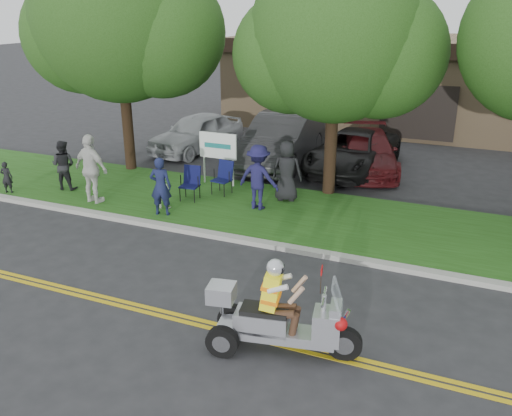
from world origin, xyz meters
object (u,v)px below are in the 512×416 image
at_px(parked_car_left, 282,140).
at_px(lawn_chair_b, 191,181).
at_px(trike_scooter, 277,320).
at_px(spectator_adult_left, 161,186).
at_px(spectator_adult_right, 92,169).
at_px(spectator_adult_mid, 63,165).
at_px(parked_car_far_left, 197,133).
at_px(lawn_chair_a, 224,175).
at_px(parked_car_mid, 352,152).
at_px(parked_car_right, 368,152).

bearing_deg(parked_car_left, lawn_chair_b, -104.07).
bearing_deg(lawn_chair_b, trike_scooter, -56.67).
bearing_deg(spectator_adult_left, parked_car_left, -116.23).
distance_m(spectator_adult_right, parked_car_left, 7.01).
height_order(spectator_adult_mid, spectator_adult_right, spectator_adult_right).
bearing_deg(trike_scooter, parked_car_far_left, 113.85).
distance_m(spectator_adult_left, spectator_adult_right, 2.31).
height_order(spectator_adult_right, parked_car_left, spectator_adult_right).
bearing_deg(parked_car_far_left, parked_car_left, 5.22).
bearing_deg(spectator_adult_right, lawn_chair_a, -136.73).
distance_m(trike_scooter, lawn_chair_b, 7.58).
bearing_deg(spectator_adult_right, parked_car_left, -111.63).
distance_m(lawn_chair_a, parked_car_mid, 5.02).
xyz_separation_m(lawn_chair_b, spectator_adult_right, (-2.41, -1.35, 0.44)).
bearing_deg(spectator_adult_left, spectator_adult_mid, -25.77).
relative_size(lawn_chair_a, spectator_adult_left, 0.62).
relative_size(spectator_adult_right, parked_car_far_left, 0.45).
distance_m(spectator_adult_mid, parked_car_right, 9.97).
xyz_separation_m(parked_car_left, parked_car_right, (3.01, 0.43, -0.23)).
relative_size(trike_scooter, spectator_adult_left, 1.61).
height_order(lawn_chair_a, spectator_adult_left, spectator_adult_left).
bearing_deg(spectator_adult_mid, parked_car_left, -144.53).
relative_size(spectator_adult_left, parked_car_far_left, 0.37).
bearing_deg(lawn_chair_a, spectator_adult_mid, -152.89).
bearing_deg(parked_car_mid, parked_car_far_left, -177.06).
distance_m(spectator_adult_left, parked_car_mid, 7.32).
xyz_separation_m(parked_car_left, parked_car_mid, (2.53, 0.17, -0.21)).
height_order(lawn_chair_a, parked_car_far_left, parked_car_far_left).
relative_size(parked_car_far_left, parked_car_left, 0.80).
distance_m(lawn_chair_b, spectator_adult_right, 2.80).
bearing_deg(spectator_adult_right, parked_car_mid, -125.86).
xyz_separation_m(lawn_chair_a, parked_car_far_left, (-3.30, 4.34, 0.08)).
bearing_deg(spectator_adult_mid, spectator_adult_left, 157.96).
xyz_separation_m(trike_scooter, spectator_adult_mid, (-8.88, 5.07, 0.28)).
xyz_separation_m(lawn_chair_b, parked_car_right, (4.03, 5.19, 0.01)).
relative_size(lawn_chair_b, parked_car_far_left, 0.22).
bearing_deg(spectator_adult_left, spectator_adult_right, -17.36).
distance_m(lawn_chair_b, parked_car_right, 6.57).
bearing_deg(lawn_chair_a, parked_car_right, 60.59).
bearing_deg(lawn_chair_b, lawn_chair_a, 45.62).
xyz_separation_m(lawn_chair_a, spectator_adult_left, (-0.75, -2.25, 0.24)).
height_order(parked_car_far_left, parked_car_right, parked_car_far_left).
height_order(spectator_adult_right, parked_car_far_left, spectator_adult_right).
distance_m(spectator_adult_right, parked_car_far_left, 6.54).
bearing_deg(spectator_adult_right, spectator_adult_left, -173.85).
xyz_separation_m(trike_scooter, parked_car_left, (-3.87, 10.56, 0.31)).
distance_m(trike_scooter, spectator_adult_mid, 10.23).
bearing_deg(spectator_adult_right, trike_scooter, 156.24).
xyz_separation_m(parked_car_far_left, parked_car_left, (3.68, -0.42, 0.15)).
bearing_deg(lawn_chair_b, spectator_adult_mid, -176.37).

